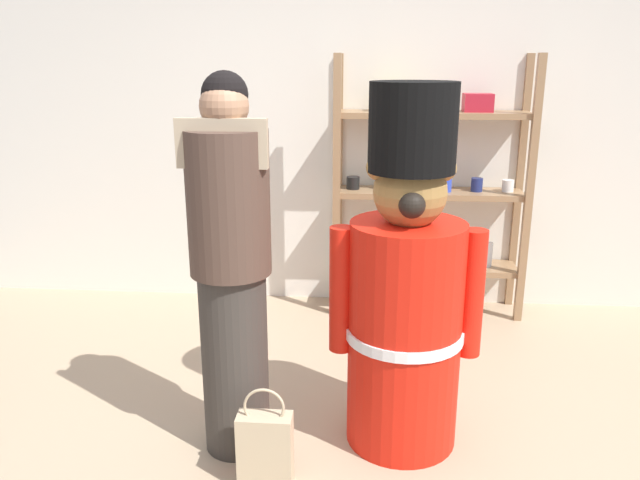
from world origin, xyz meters
name	(u,v)px	position (x,y,z in m)	size (l,w,h in m)	color
back_wall	(358,126)	(0.00, 2.20, 1.30)	(6.40, 0.12, 2.60)	silver
merchandise_shelf	(429,185)	(0.50, 1.98, 0.92)	(1.33, 0.35, 1.79)	#93704C
teddy_bear_guard	(406,296)	(0.27, 0.36, 0.73)	(0.69, 0.54, 1.67)	red
person_shopper	(231,268)	(-0.50, 0.24, 0.88)	(0.37, 0.35, 1.71)	#38332D
shopping_bag	(265,448)	(-0.32, -0.03, 0.17)	(0.23, 0.11, 0.46)	#C1AD89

